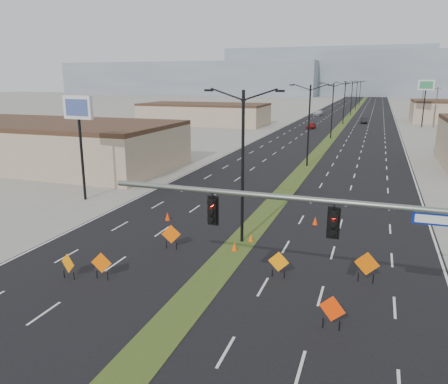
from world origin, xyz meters
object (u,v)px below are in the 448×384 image
(car_left, at_px, (311,126))
(construction_sign_2, at_px, (171,235))
(car_mid, at_px, (364,120))
(pole_sign_east_far, at_px, (426,88))
(streetlight_4, at_px, (352,97))
(car_far, at_px, (318,113))
(streetlight_1, at_px, (309,123))
(streetlight_6, at_px, (360,92))
(signal_mast, at_px, (383,240))
(construction_sign_0, at_px, (68,264))
(cone_1, at_px, (315,221))
(streetlight_3, at_px, (344,102))
(cone_0, at_px, (234,247))
(pole_sign_west, at_px, (78,116))
(construction_sign_3, at_px, (279,263))
(construction_sign_1, at_px, (101,264))
(cone_2, at_px, (251,238))
(streetlight_0, at_px, (243,163))
(streetlight_5, at_px, (357,94))
(construction_sign_5, at_px, (367,265))
(construction_sign_4, at_px, (332,310))
(streetlight_2, at_px, (332,109))

(car_left, bearing_deg, construction_sign_2, -86.28)
(car_mid, xyz_separation_m, construction_sign_2, (-8.57, -91.33, 0.26))
(car_left, bearing_deg, pole_sign_east_far, 27.97)
(streetlight_4, relative_size, car_far, 2.11)
(streetlight_1, distance_m, streetlight_6, 140.00)
(streetlight_6, bearing_deg, signal_mast, -87.25)
(construction_sign_0, bearing_deg, cone_1, 68.57)
(streetlight_3, distance_m, cone_0, 85.91)
(cone_0, relative_size, pole_sign_west, 0.07)
(streetlight_4, bearing_deg, construction_sign_3, -88.28)
(cone_1, bearing_deg, construction_sign_1, -126.28)
(construction_sign_0, height_order, construction_sign_3, construction_sign_3)
(car_mid, height_order, cone_2, car_mid)
(streetlight_3, bearing_deg, cone_2, -89.60)
(streetlight_4, height_order, pole_sign_east_far, pole_sign_east_far)
(streetlight_6, distance_m, cone_0, 169.83)
(car_left, xyz_separation_m, cone_1, (10.06, -66.50, -0.35))
(construction_sign_0, distance_m, cone_2, 11.77)
(streetlight_0, distance_m, streetlight_3, 84.00)
(car_far, xyz_separation_m, construction_sign_1, (3.74, -117.22, 0.23))
(streetlight_6, xyz_separation_m, cone_0, (0.04, -169.75, -5.12))
(car_far, bearing_deg, pole_sign_east_far, -36.48)
(streetlight_5, relative_size, car_far, 2.11)
(car_left, distance_m, construction_sign_2, 74.51)
(car_mid, height_order, construction_sign_5, construction_sign_5)
(pole_sign_east_far, bearing_deg, car_left, -144.85)
(construction_sign_0, xyz_separation_m, construction_sign_4, (14.09, -0.36, 0.08))
(streetlight_5, bearing_deg, streetlight_3, -90.00)
(construction_sign_0, relative_size, pole_sign_east_far, 0.14)
(streetlight_2, distance_m, car_left, 17.43)
(pole_sign_east_far, bearing_deg, construction_sign_2, -94.67)
(streetlight_4, bearing_deg, construction_sign_1, -92.64)
(cone_0, relative_size, pole_sign_east_far, 0.06)
(car_mid, height_order, construction_sign_1, construction_sign_1)
(car_far, distance_m, construction_sign_4, 119.22)
(streetlight_1, relative_size, construction_sign_3, 6.52)
(streetlight_4, height_order, cone_0, streetlight_4)
(streetlight_1, height_order, streetlight_2, same)
(construction_sign_3, height_order, construction_sign_5, construction_sign_5)
(streetlight_1, relative_size, car_mid, 2.34)
(construction_sign_2, bearing_deg, car_left, 76.65)
(construction_sign_3, bearing_deg, streetlight_5, 91.98)
(streetlight_1, bearing_deg, streetlight_6, 90.00)
(streetlight_1, relative_size, construction_sign_0, 6.77)
(streetlight_4, height_order, pole_sign_west, streetlight_4)
(streetlight_3, distance_m, construction_sign_2, 86.98)
(streetlight_5, bearing_deg, car_mid, -84.81)
(signal_mast, xyz_separation_m, car_mid, (-3.88, 98.55, -4.09))
(streetlight_5, bearing_deg, streetlight_2, -90.00)
(streetlight_2, xyz_separation_m, streetlight_3, (0.00, 28.00, 0.00))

